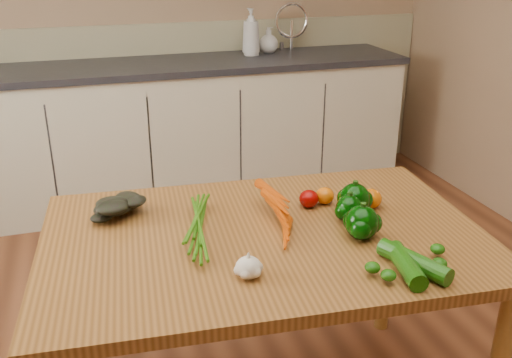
{
  "coord_description": "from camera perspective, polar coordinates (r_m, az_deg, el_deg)",
  "views": [
    {
      "loc": [
        -0.44,
        -1.37,
        1.58
      ],
      "look_at": [
        0.11,
        0.4,
        0.82
      ],
      "focal_mm": 40.0,
      "sensor_mm": 36.0,
      "label": 1
    }
  ],
  "objects": [
    {
      "name": "table",
      "position": [
        1.84,
        0.84,
        -7.69
      ],
      "size": [
        1.45,
        1.0,
        0.74
      ],
      "rotation": [
        0.0,
        0.0,
        -0.08
      ],
      "color": "brown",
      "rests_on": "ground"
    },
    {
      "name": "pepper_c",
      "position": [
        1.78,
        10.55,
        -4.3
      ],
      "size": [
        0.11,
        0.11,
        0.11
      ],
      "primitive_type": "sphere",
      "color": "black",
      "rests_on": "table"
    },
    {
      "name": "tomato_b",
      "position": [
        2.0,
        6.89,
        -1.66
      ],
      "size": [
        0.06,
        0.06,
        0.06
      ],
      "primitive_type": "ellipsoid",
      "color": "#D95D05",
      "rests_on": "table"
    },
    {
      "name": "leafy_greens",
      "position": [
        1.93,
        -13.53,
        -2.48
      ],
      "size": [
        0.2,
        0.18,
        0.1
      ],
      "primitive_type": null,
      "color": "black",
      "rests_on": "table"
    },
    {
      "name": "room",
      "position": [
        1.64,
        -1.54,
        10.66
      ],
      "size": [
        4.04,
        5.04,
        2.64
      ],
      "color": "brown",
      "rests_on": "ground"
    },
    {
      "name": "counter_run",
      "position": [
        3.78,
        -6.72,
        5.03
      ],
      "size": [
        2.84,
        0.64,
        1.14
      ],
      "color": "beige",
      "rests_on": "ground"
    },
    {
      "name": "soap_bottle_b",
      "position": [
        3.85,
        -0.44,
        13.56
      ],
      "size": [
        0.08,
        0.08,
        0.17
      ],
      "primitive_type": "imported",
      "rotation": [
        0.0,
        0.0,
        4.67
      ],
      "color": "silver",
      "rests_on": "counter_run"
    },
    {
      "name": "zucchini_a",
      "position": [
        1.66,
        15.52,
        -7.96
      ],
      "size": [
        0.13,
        0.23,
        0.05
      ],
      "primitive_type": "cylinder",
      "rotation": [
        1.57,
        0.0,
        0.38
      ],
      "color": "#124607",
      "rests_on": "table"
    },
    {
      "name": "pepper_b",
      "position": [
        1.94,
        9.82,
        -1.99
      ],
      "size": [
        0.1,
        0.1,
        0.1
      ],
      "primitive_type": "sphere",
      "color": "black",
      "rests_on": "table"
    },
    {
      "name": "tomato_a",
      "position": [
        1.97,
        5.31,
        -1.97
      ],
      "size": [
        0.07,
        0.07,
        0.06
      ],
      "primitive_type": "ellipsoid",
      "color": "#8A0502",
      "rests_on": "table"
    },
    {
      "name": "zucchini_b",
      "position": [
        1.63,
        14.79,
        -8.35
      ],
      "size": [
        0.09,
        0.2,
        0.05
      ],
      "primitive_type": "cylinder",
      "rotation": [
        1.57,
        0.0,
        -0.19
      ],
      "color": "#124607",
      "rests_on": "table"
    },
    {
      "name": "soap_bottle_a",
      "position": [
        3.83,
        -0.5,
        14.48
      ],
      "size": [
        0.13,
        0.13,
        0.3
      ],
      "primitive_type": "imported",
      "rotation": [
        0.0,
        0.0,
        3.25
      ],
      "color": "silver",
      "rests_on": "counter_run"
    },
    {
      "name": "pepper_a",
      "position": [
        1.89,
        9.3,
        -2.9
      ],
      "size": [
        0.09,
        0.09,
        0.09
      ],
      "primitive_type": "sphere",
      "color": "black",
      "rests_on": "table"
    },
    {
      "name": "garlic_bulb",
      "position": [
        1.56,
        -0.76,
        -8.84
      ],
      "size": [
        0.07,
        0.07,
        0.06
      ],
      "primitive_type": "ellipsoid",
      "color": "silver",
      "rests_on": "table"
    },
    {
      "name": "carrot_bunch",
      "position": [
        1.83,
        -0.28,
        -3.79
      ],
      "size": [
        0.27,
        0.22,
        0.07
      ],
      "primitive_type": null,
      "rotation": [
        0.0,
        0.0,
        -0.08
      ],
      "color": "#C34404",
      "rests_on": "table"
    },
    {
      "name": "tomato_c",
      "position": [
        1.99,
        11.4,
        -1.94
      ],
      "size": [
        0.07,
        0.07,
        0.07
      ],
      "primitive_type": "ellipsoid",
      "color": "#D95D05",
      "rests_on": "table"
    },
    {
      "name": "soap_bottle_c",
      "position": [
        3.94,
        1.26,
        13.71
      ],
      "size": [
        0.15,
        0.15,
        0.17
      ],
      "primitive_type": "imported",
      "rotation": [
        0.0,
        0.0,
        1.75
      ],
      "color": "silver",
      "rests_on": "counter_run"
    }
  ]
}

